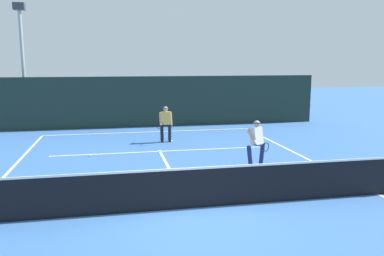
# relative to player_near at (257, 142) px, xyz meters

# --- Properties ---
(ground_plane) EXTENTS (80.00, 80.00, 0.00)m
(ground_plane) POSITION_rel_player_near_xyz_m (-2.85, -3.16, -0.87)
(ground_plane) COLOR #3866A8
(court_line_baseline_far) EXTENTS (10.22, 0.10, 0.01)m
(court_line_baseline_far) POSITION_rel_player_near_xyz_m (-2.85, 7.46, -0.87)
(court_line_baseline_far) COLOR white
(court_line_baseline_far) RESTS_ON ground_plane
(court_line_sideline_right) EXTENTS (0.10, 21.23, 0.01)m
(court_line_sideline_right) POSITION_rel_player_near_xyz_m (2.26, -3.16, -0.87)
(court_line_sideline_right) COLOR white
(court_line_sideline_right) RESTS_ON ground_plane
(court_line_service) EXTENTS (8.33, 0.10, 0.01)m
(court_line_service) POSITION_rel_player_near_xyz_m (-2.85, 3.04, -0.87)
(court_line_service) COLOR white
(court_line_service) RESTS_ON ground_plane
(court_line_centre) EXTENTS (0.10, 6.40, 0.01)m
(court_line_centre) POSITION_rel_player_near_xyz_m (-2.85, 0.04, -0.87)
(court_line_centre) COLOR white
(court_line_centre) RESTS_ON ground_plane
(tennis_net) EXTENTS (11.20, 0.09, 1.06)m
(tennis_net) POSITION_rel_player_near_xyz_m (-2.85, -3.16, -0.36)
(tennis_net) COLOR #1E4723
(tennis_net) RESTS_ON ground_plane
(player_near) EXTENTS (0.85, 1.04, 1.60)m
(player_near) POSITION_rel_player_near_xyz_m (0.00, 0.00, 0.00)
(player_near) COLOR #1E234C
(player_near) RESTS_ON ground_plane
(player_far) EXTENTS (0.78, 0.83, 1.57)m
(player_far) POSITION_rel_player_near_xyz_m (-2.38, 4.79, -0.01)
(player_far) COLOR black
(player_far) RESTS_ON ground_plane
(tennis_ball) EXTENTS (0.07, 0.07, 0.07)m
(tennis_ball) POSITION_rel_player_near_xyz_m (-5.50, 2.70, -0.84)
(tennis_ball) COLOR #D1E033
(tennis_ball) RESTS_ON ground_plane
(back_fence_windscreen) EXTENTS (19.17, 0.12, 2.72)m
(back_fence_windscreen) POSITION_rel_player_near_xyz_m (-2.85, 9.10, 0.49)
(back_fence_windscreen) COLOR #1C2D28
(back_fence_windscreen) RESTS_ON ground_plane
(light_pole) EXTENTS (0.55, 0.44, 6.44)m
(light_pole) POSITION_rel_player_near_xyz_m (-9.12, 9.93, 3.15)
(light_pole) COLOR #9EA39E
(light_pole) RESTS_ON ground_plane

